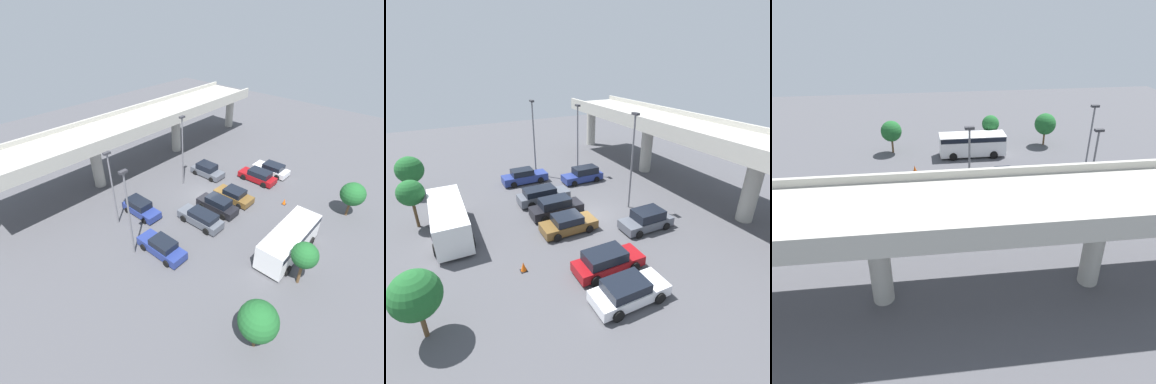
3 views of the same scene
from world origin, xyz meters
TOP-DOWN VIEW (x-y plane):
  - ground_plane at (0.00, 0.00)m, footprint 86.81×86.81m
  - highway_overpass at (0.00, 11.59)m, footprint 41.83×6.80m
  - parked_car_0 at (-9.78, -2.69)m, footprint 2.02×4.89m
  - parked_car_1 at (-7.22, 3.31)m, footprint 1.99×4.49m
  - parked_car_2 at (-4.26, -2.63)m, footprint 2.03×4.90m
  - parked_car_3 at (-1.31, -2.49)m, footprint 1.99×4.60m
  - parked_car_4 at (1.53, -2.65)m, footprint 2.18×4.46m
  - parked_car_5 at (3.97, 3.25)m, footprint 2.14×4.34m
  - parked_car_6 at (7.07, -2.46)m, footprint 2.07×4.70m
  - parked_car_7 at (9.89, -2.80)m, footprint 2.18×4.59m
  - shuttle_bus at (-2.16, -11.12)m, footprint 7.67×2.80m
  - lamp_post_near_aisle at (-11.44, -0.74)m, footprint 0.70×0.35m
  - lamp_post_mid_lot at (0.30, 4.13)m, footprint 0.70×0.35m
  - lamp_post_by_overpass at (-9.77, 3.92)m, footprint 0.70×0.35m
  - tree_front_left at (-11.69, -13.58)m, footprint 2.64×2.64m
  - tree_front_centre at (-4.72, -13.42)m, footprint 2.09×2.09m
  - tree_front_right at (7.24, -13.28)m, footprint 2.46×2.46m
  - traffic_cone at (4.66, -7.38)m, footprint 0.44×0.44m

SIDE VIEW (x-z plane):
  - ground_plane at x=0.00m, z-range 0.00..0.00m
  - traffic_cone at x=4.66m, z-range -0.02..0.68m
  - parked_car_4 at x=1.53m, z-range -0.05..1.41m
  - parked_car_7 at x=9.89m, z-range -0.03..1.42m
  - parked_car_0 at x=-9.78m, z-range -0.06..1.53m
  - parked_car_6 at x=7.07m, z-range -0.03..1.50m
  - parked_car_5 at x=3.97m, z-range -0.05..1.55m
  - parked_car_2 at x=-4.26m, z-range -0.01..1.53m
  - parked_car_1 at x=-7.22m, z-range -0.04..1.59m
  - parked_car_3 at x=-1.31m, z-range -0.04..1.63m
  - shuttle_bus at x=-2.16m, z-range 0.26..2.90m
  - tree_front_right at x=7.24m, z-range 0.71..4.62m
  - tree_front_left at x=-11.69m, z-range 0.69..4.73m
  - tree_front_centre at x=-4.72m, z-range 0.98..5.09m
  - lamp_post_by_overpass at x=-9.77m, z-range 0.69..8.70m
  - lamp_post_near_aisle at x=-11.44m, z-range 0.70..9.26m
  - lamp_post_mid_lot at x=0.30m, z-range 0.70..9.37m
  - highway_overpass at x=0.00m, z-range 2.21..9.46m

